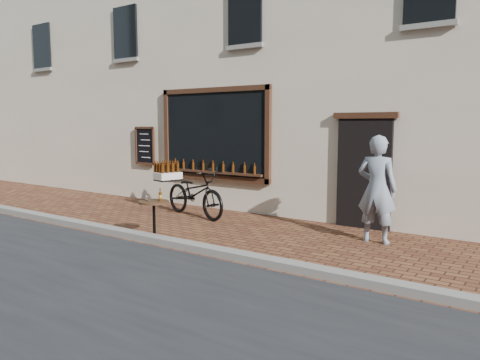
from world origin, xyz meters
The scene contains 6 objects.
ground centered at (0.00, 0.00, 0.00)m, with size 90.00×90.00×0.00m, color #4C2618.
kerb centered at (0.00, 0.20, 0.06)m, with size 90.00×0.25×0.12m, color slate.
shop_building centered at (0.00, 6.50, 5.00)m, with size 28.00×6.20×10.00m.
cargo_bicycle centered at (-1.69, 2.42, 0.55)m, with size 2.49×1.20×1.15m.
bistro_table centered at (-0.85, 0.35, 0.51)m, with size 0.55×0.55×0.95m.
pedestrian centered at (2.50, 2.49, 0.95)m, with size 0.70×0.46×1.91m, color slate.
Camera 1 is at (5.21, -5.56, 2.09)m, focal length 35.00 mm.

